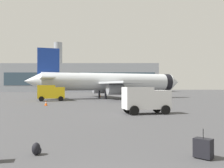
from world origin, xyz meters
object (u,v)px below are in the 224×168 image
Objects in this scene: rolling_suitcase at (203,148)px; service_truck at (51,92)px; airplane_at_gate at (110,82)px; traveller_backpack at (37,149)px; cargo_van at (145,99)px; safety_cone_near at (126,97)px; safety_cone_mid at (100,95)px; safety_cone_far at (46,103)px.

service_truck is at bearing 112.20° from rolling_suitcase.
airplane_at_gate is 46.09m from traveller_backpack.
safety_cone_near is (-0.37, 33.39, -1.15)m from cargo_van.
service_truck is 18.65m from safety_cone_near.
safety_cone_far is at bearing -100.62° from safety_cone_mid.
service_truck is 25.98m from cargo_van.
cargo_van is 16.22m from safety_cone_far.
rolling_suitcase is at bearing -84.73° from airplane_at_gate.
safety_cone_mid is at bearing 79.38° from safety_cone_far.
airplane_at_gate is 14.63m from service_truck.
traveller_backpack is (8.62, -36.07, -1.37)m from service_truck.
safety_cone_near is at bearing 39.89° from service_truck.
service_truck reaches higher than safety_cone_mid.
cargo_van is 15.08m from rolling_suitcase.
service_truck is at bearing -112.16° from safety_cone_mid.
traveller_backpack is (0.73, -55.42, -0.16)m from safety_cone_mid.
safety_cone_near is at bearing 62.32° from safety_cone_far.
safety_cone_near is 0.55× the size of rolling_suitcase.
cargo_van is 7.83× the size of safety_cone_near.
safety_cone_far is at bearing -117.68° from safety_cone_near.
service_truck is 11.43m from safety_cone_far.
safety_cone_far is at bearing -111.95° from airplane_at_gate.
safety_cone_far is at bearing 140.43° from cargo_van.
airplane_at_gate is 22.88m from safety_cone_far.
safety_cone_far is 1.49× the size of traveller_backpack.
cargo_van is at bearing 67.60° from traveller_backpack.
safety_cone_near is 1.26× the size of traveller_backpack.
cargo_van is at bearing 90.99° from rolling_suitcase.
rolling_suitcase reaches higher than safety_cone_far.
safety_cone_mid is 0.73× the size of rolling_suitcase.
safety_cone_mid reaches higher than safety_cone_far.
airplane_at_gate reaches higher than safety_cone_mid.
safety_cone_far is at bearing 104.52° from traveller_backpack.
safety_cone_mid is 1.12× the size of safety_cone_far.
rolling_suitcase is 6.30m from traveller_backpack.
traveller_backpack is at bearing -92.50° from airplane_at_gate.
traveller_backpack is at bearing 176.05° from rolling_suitcase.
safety_cone_far is (-12.47, 10.31, -1.10)m from cargo_van.
service_truck is (-10.63, -9.85, -2.05)m from airplane_at_gate.
rolling_suitcase is at bearing -89.01° from cargo_van.
airplane_at_gate is at bearing 87.50° from traveller_backpack.
safety_cone_near is at bearing 90.63° from cargo_van.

